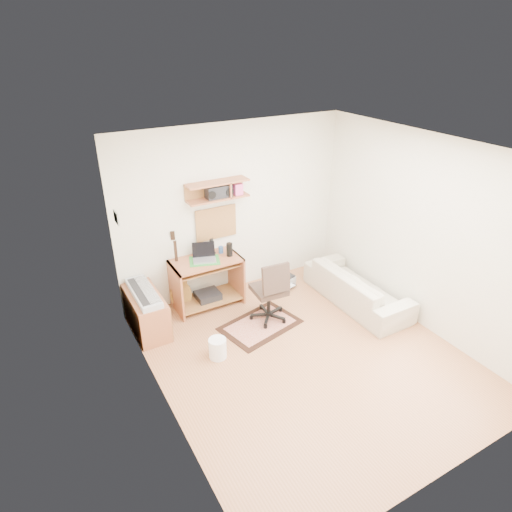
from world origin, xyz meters
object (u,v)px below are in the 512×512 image
sofa (358,282)px  printer (281,280)px  desk (207,282)px  cabinet (146,312)px  task_chair (269,289)px

sofa → printer: bearing=36.3°
desk → printer: size_ratio=2.49×
cabinet → desk: bearing=10.1°
desk → printer: (1.25, -0.06, -0.29)m
printer → cabinet: bearing=167.8°
printer → sofa: 1.25m
desk → printer: desk is taller
printer → sofa: (0.73, -0.99, 0.26)m
task_chair → cabinet: 1.70m
task_chair → cabinet: (-1.58, 0.60, -0.21)m
desk → cabinet: (-0.98, -0.18, -0.10)m
printer → sofa: size_ratio=0.23×
task_chair → printer: (0.66, 0.72, -0.40)m
desk → sofa: (1.98, -1.05, -0.03)m
task_chair → printer: 1.05m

